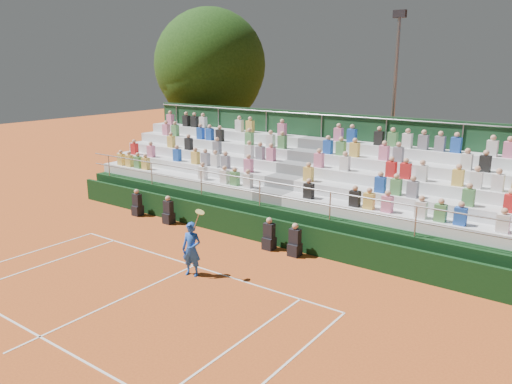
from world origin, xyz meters
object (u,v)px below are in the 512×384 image
Objects in this scene: floodlight_mast at (394,92)px; tree_west at (211,74)px; tree_east at (210,65)px; tennis_player at (192,249)px.

tree_west is at bearing -177.96° from floodlight_mast.
tree_east reaches higher than floodlight_mast.
tree_east is (-0.14, 0.11, 0.49)m from tree_west.
tennis_player is at bearing -95.04° from floodlight_mast.
floodlight_mast is at bearing 84.96° from tennis_player.
tennis_player is at bearing -51.25° from tree_east.
tree_west is at bearing 128.63° from tennis_player.
floodlight_mast is (11.56, 0.29, -1.26)m from tree_east.
tree_west is 1.02× the size of floodlight_mast.
tennis_player is 0.25× the size of floodlight_mast.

